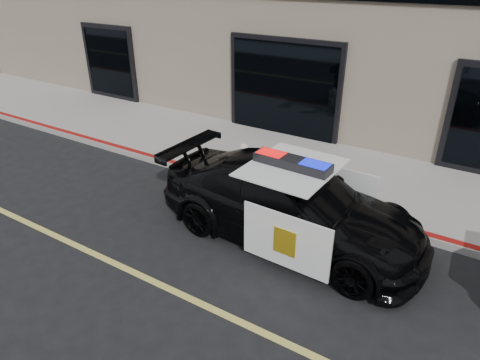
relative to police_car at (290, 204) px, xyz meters
The scene contains 4 objects.
ground 2.85m from the police_car, 122.98° to the right, with size 120.00×120.00×0.00m, color black.
sidewalk_n 3.36m from the police_car, 117.06° to the left, with size 60.00×3.50×0.15m, color gray.
police_car is the anchor object (origin of this frame).
fire_hydrant 2.60m from the police_car, 140.62° to the left, with size 0.36×0.50×0.79m.
Camera 1 is at (4.29, -3.90, 4.66)m, focal length 32.00 mm.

